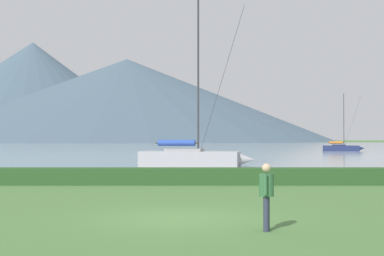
{
  "coord_description": "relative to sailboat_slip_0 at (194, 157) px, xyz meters",
  "views": [
    {
      "loc": [
        0.32,
        -15.17,
        2.27
      ],
      "look_at": [
        -0.0,
        54.7,
        3.59
      ],
      "focal_mm": 50.09,
      "sensor_mm": 36.0,
      "label": 1
    }
  ],
  "objects": [
    {
      "name": "sailboat_slip_0",
      "position": [
        0.0,
        0.0,
        0.0
      ],
      "size": [
        9.18,
        4.11,
        13.24
      ],
      "rotation": [
        0.0,
        0.0,
        -0.19
      ],
      "color": "#9E9EA3",
      "rests_on": "harbor_water"
    },
    {
      "name": "sailboat_slip_4",
      "position": [
        26.2,
        51.36,
        -0.17
      ],
      "size": [
        7.2,
        3.18,
        10.08
      ],
      "rotation": [
        0.0,
        0.0,
        -0.19
      ],
      "color": "navy",
      "rests_on": "harbor_water"
    },
    {
      "name": "distant_hill_west_ridge",
      "position": [
        -44.39,
        321.99,
        27.34
      ],
      "size": [
        277.49,
        277.49,
        56.21
      ],
      "primitive_type": "cone",
      "color": "#425666",
      "rests_on": "ground_plane"
    },
    {
      "name": "hedge_line",
      "position": [
        -0.28,
        -16.04,
        -0.36
      ],
      "size": [
        80.0,
        1.2,
        0.81
      ],
      "primitive_type": "cube",
      "color": "#284C23",
      "rests_on": "ground_plane"
    },
    {
      "name": "ground_plane",
      "position": [
        -0.28,
        -27.04,
        -0.77
      ],
      "size": [
        1000.0,
        1000.0,
        0.0
      ],
      "primitive_type": "plane",
      "color": "#477038"
    },
    {
      "name": "person_seated_viewer",
      "position": [
        1.86,
        -29.12,
        0.21
      ],
      "size": [
        0.36,
        0.56,
        1.65
      ],
      "rotation": [
        0.0,
        0.0,
        -0.24
      ],
      "color": "#2D3347",
      "rests_on": "ground_plane"
    },
    {
      "name": "harbor_water",
      "position": [
        -0.28,
        109.96,
        -0.76
      ],
      "size": [
        320.0,
        246.0,
        0.0
      ],
      "primitive_type": "cube",
      "color": "#8C9EA3",
      "rests_on": "ground_plane"
    },
    {
      "name": "distant_hill_central_peak",
      "position": [
        -115.99,
        345.87,
        35.25
      ],
      "size": [
        194.67,
        194.67,
        72.03
      ],
      "primitive_type": "cone",
      "color": "#425666",
      "rests_on": "ground_plane"
    }
  ]
}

